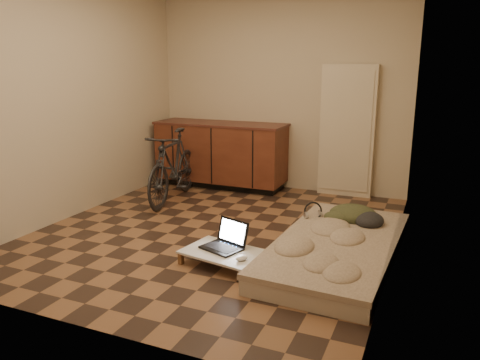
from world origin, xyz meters
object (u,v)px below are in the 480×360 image
at_px(bicycle, 173,163).
at_px(laptop, 225,242).
at_px(lap_desk, 225,253).
at_px(futon, 337,249).

relative_size(bicycle, laptop, 3.68).
bearing_deg(lap_desk, laptop, 123.11).
bearing_deg(futon, lap_desk, -146.18).
height_order(bicycle, lap_desk, bicycle).
bearing_deg(laptop, lap_desk, -48.05).
xyz_separation_m(bicycle, lap_desk, (1.43, -1.52, -0.39)).
xyz_separation_m(futon, laptop, (-0.90, -0.44, 0.08)).
distance_m(bicycle, lap_desk, 2.13).
distance_m(bicycle, laptop, 2.03).
xyz_separation_m(lap_desk, laptop, (-0.04, 0.09, 0.06)).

